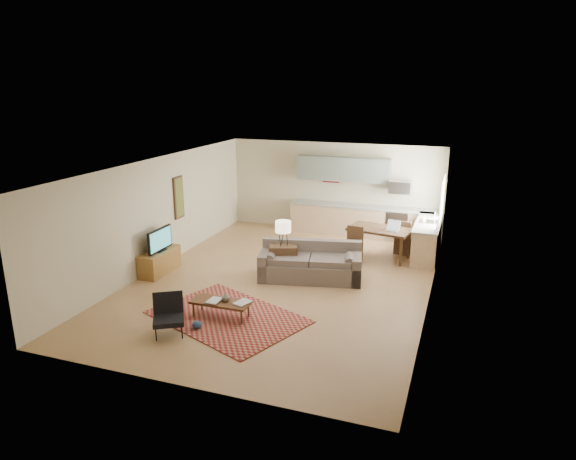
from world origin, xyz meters
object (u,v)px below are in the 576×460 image
at_px(armchair, 168,316).
at_px(tv_credenza, 160,262).
at_px(sofa, 310,262).
at_px(console_table, 283,261).
at_px(dining_table, 379,243).
at_px(coffee_table, 221,309).

xyz_separation_m(armchair, tv_credenza, (-1.92, 2.65, -0.08)).
bearing_deg(tv_credenza, sofa, 12.92).
bearing_deg(tv_credenza, console_table, 15.21).
height_order(armchair, dining_table, dining_table).
distance_m(sofa, console_table, 0.66).
height_order(sofa, dining_table, sofa).
height_order(sofa, tv_credenza, sofa).
bearing_deg(armchair, dining_table, 31.18).
relative_size(tv_credenza, console_table, 1.59).
height_order(coffee_table, armchair, armchair).
bearing_deg(dining_table, armchair, -107.02).
height_order(console_table, dining_table, dining_table).
bearing_deg(sofa, dining_table, 46.36).
xyz_separation_m(coffee_table, tv_credenza, (-2.50, 1.73, 0.10)).
relative_size(coffee_table, dining_table, 0.74).
bearing_deg(coffee_table, sofa, 67.49).
xyz_separation_m(tv_credenza, dining_table, (4.78, 2.85, 0.12)).
height_order(sofa, armchair, sofa).
xyz_separation_m(tv_credenza, console_table, (2.88, 0.78, 0.10)).
bearing_deg(sofa, armchair, -127.30).
xyz_separation_m(sofa, tv_credenza, (-3.54, -0.81, -0.15)).
distance_m(sofa, tv_credenza, 3.63).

